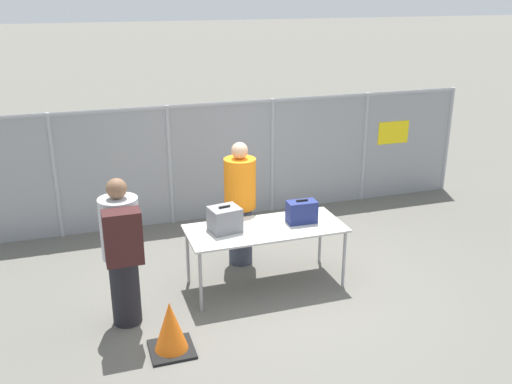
# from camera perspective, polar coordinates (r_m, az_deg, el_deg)

# --- Properties ---
(ground_plane) EXTENTS (120.00, 120.00, 0.00)m
(ground_plane) POSITION_cam_1_polar(r_m,az_deg,el_deg) (7.39, 2.00, -9.45)
(ground_plane) COLOR #605E56
(fence_section) EXTENTS (8.64, 0.07, 1.92)m
(fence_section) POSITION_cam_1_polar(r_m,az_deg,el_deg) (9.24, -3.24, 3.43)
(fence_section) COLOR #9EA0A5
(fence_section) RESTS_ON ground_plane
(inspection_table) EXTENTS (1.97, 0.84, 0.79)m
(inspection_table) POSITION_cam_1_polar(r_m,az_deg,el_deg) (7.12, 0.95, -3.97)
(inspection_table) COLOR #B2B2AD
(inspection_table) RESTS_ON ground_plane
(suitcase_grey) EXTENTS (0.40, 0.36, 0.32)m
(suitcase_grey) POSITION_cam_1_polar(r_m,az_deg,el_deg) (6.96, -3.15, -2.73)
(suitcase_grey) COLOR slate
(suitcase_grey) RESTS_ON inspection_table
(suitcase_navy) EXTENTS (0.38, 0.21, 0.31)m
(suitcase_navy) POSITION_cam_1_polar(r_m,az_deg,el_deg) (7.22, 4.59, -1.99)
(suitcase_navy) COLOR navy
(suitcase_navy) RESTS_ON inspection_table
(traveler_hooded) EXTENTS (0.43, 0.66, 1.73)m
(traveler_hooded) POSITION_cam_1_polar(r_m,az_deg,el_deg) (6.36, -13.24, -5.50)
(traveler_hooded) COLOR black
(traveler_hooded) RESTS_ON ground_plane
(security_worker_near) EXTENTS (0.43, 0.43, 1.72)m
(security_worker_near) POSITION_cam_1_polar(r_m,az_deg,el_deg) (7.66, -1.60, -1.03)
(security_worker_near) COLOR #383D4C
(security_worker_near) RESTS_ON ground_plane
(utility_trailer) EXTENTS (3.47, 2.32, 0.69)m
(utility_trailer) POSITION_cam_1_polar(r_m,az_deg,el_deg) (10.73, -0.78, 2.46)
(utility_trailer) COLOR #4C6B47
(utility_trailer) RESTS_ON ground_plane
(traffic_cone) EXTENTS (0.46, 0.46, 0.58)m
(traffic_cone) POSITION_cam_1_polar(r_m,az_deg,el_deg) (6.15, -8.54, -13.36)
(traffic_cone) COLOR black
(traffic_cone) RESTS_ON ground_plane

